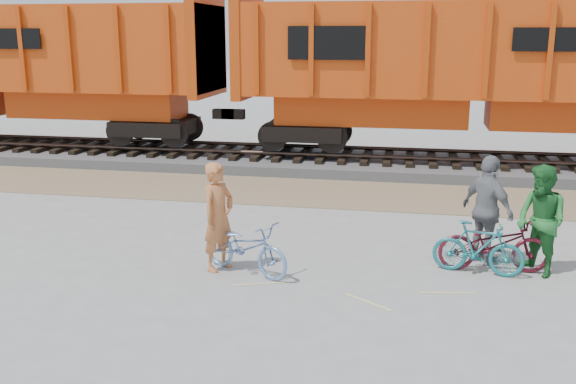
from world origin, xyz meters
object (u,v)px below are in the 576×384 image
person_man (541,221)px  person_woman (487,210)px  hopper_car_center (480,69)px  hopper_car_left (9,64)px  bicycle_maroon (494,244)px  bicycle_teal (478,248)px  person_solo (218,217)px  bicycle_blue (246,247)px

person_man → person_woman: 0.91m
person_man → hopper_car_center: bearing=149.3°
hopper_car_left → bicycle_maroon: hopper_car_left is taller
hopper_car_center → bicycle_maroon: hopper_car_center is taller
hopper_car_center → bicycle_teal: (-0.64, -8.63, -2.55)m
bicycle_maroon → person_man: 0.86m
hopper_car_center → person_man: size_ratio=7.44×
person_solo → person_woman: bearing=-50.9°
hopper_car_center → person_woman: size_ratio=7.18×
hopper_car_center → bicycle_maroon: size_ratio=7.54×
hopper_car_center → person_solo: bearing=-118.5°
hopper_car_left → bicycle_teal: (14.36, -8.63, -2.55)m
hopper_car_center → bicycle_blue: 10.68m
bicycle_blue → person_man: person_man is taller
bicycle_blue → bicycle_maroon: bicycle_maroon is taller
bicycle_teal → person_woman: size_ratio=0.78×
bicycle_teal → person_solo: size_ratio=0.81×
bicycle_blue → person_man: bearing=-54.6°
person_man → person_woman: person_woman is taller
person_solo → person_man: size_ratio=1.00×
hopper_car_left → hopper_car_center: (15.00, 0.00, 0.00)m
hopper_car_left → person_solo: hopper_car_left is taller
bicycle_maroon → person_man: (0.73, 0.01, 0.45)m
hopper_car_left → person_man: size_ratio=7.44×
bicycle_teal → person_man: 1.13m
hopper_car_center → bicycle_maroon: (-0.36, -8.44, -2.52)m
bicycle_teal → person_woman: person_woman is taller
bicycle_maroon → person_solo: (-4.65, -0.80, 0.45)m
person_solo → hopper_car_center: bearing=-4.2°
hopper_car_left → hopper_car_center: same height
hopper_car_center → person_woman: (-0.46, -8.04, -2.03)m
person_solo → person_man: person_solo is taller
hopper_car_center → person_man: bearing=-87.5°
bicycle_blue → person_man: (4.88, 0.91, 0.48)m
hopper_car_center → person_solo: size_ratio=7.44×
bicycle_teal → person_man: size_ratio=0.81×
person_solo → bicycle_teal: bearing=-57.8°
hopper_car_left → bicycle_maroon: size_ratio=7.54×
bicycle_blue → person_woman: person_woman is taller
bicycle_maroon → person_solo: bearing=95.7°
bicycle_maroon → bicycle_blue: bearing=98.2°
hopper_car_left → bicycle_blue: size_ratio=7.94×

